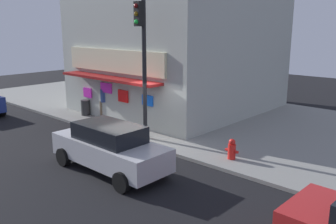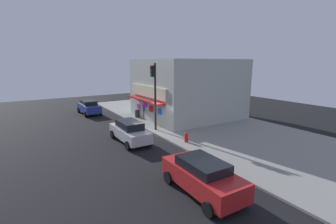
{
  "view_description": "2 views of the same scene",
  "coord_description": "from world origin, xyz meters",
  "px_view_note": "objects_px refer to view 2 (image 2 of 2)",
  "views": [
    {
      "loc": [
        10.37,
        -9.64,
        4.78
      ],
      "look_at": [
        -0.24,
        1.99,
        1.03
      ],
      "focal_mm": 38.39,
      "sensor_mm": 36.0,
      "label": 1
    },
    {
      "loc": [
        17.54,
        -9.32,
        6.03
      ],
      "look_at": [
        -0.15,
        1.82,
        1.62
      ],
      "focal_mm": 25.42,
      "sensor_mm": 36.0,
      "label": 2
    }
  ],
  "objects_px": {
    "pedestrian": "(145,110)",
    "parked_car_blue": "(89,107)",
    "traffic_light": "(154,88)",
    "parked_car_red": "(202,176)",
    "trash_can": "(137,113)",
    "fire_hydrant": "(186,137)",
    "parked_car_silver": "(130,131)"
  },
  "relations": [
    {
      "from": "pedestrian",
      "to": "parked_car_blue",
      "type": "distance_m",
      "value": 7.59
    },
    {
      "from": "traffic_light",
      "to": "fire_hydrant",
      "type": "distance_m",
      "value": 5.31
    },
    {
      "from": "trash_can",
      "to": "pedestrian",
      "type": "bearing_deg",
      "value": 12.7
    },
    {
      "from": "fire_hydrant",
      "to": "trash_can",
      "type": "relative_size",
      "value": 0.92
    },
    {
      "from": "parked_car_red",
      "to": "fire_hydrant",
      "type": "bearing_deg",
      "value": 149.69
    },
    {
      "from": "traffic_light",
      "to": "pedestrian",
      "type": "height_order",
      "value": "traffic_light"
    },
    {
      "from": "fire_hydrant",
      "to": "parked_car_red",
      "type": "height_order",
      "value": "parked_car_red"
    },
    {
      "from": "fire_hydrant",
      "to": "parked_car_blue",
      "type": "bearing_deg",
      "value": -166.44
    },
    {
      "from": "traffic_light",
      "to": "trash_can",
      "type": "relative_size",
      "value": 7.12
    },
    {
      "from": "traffic_light",
      "to": "parked_car_red",
      "type": "xyz_separation_m",
      "value": [
        10.05,
        -3.03,
        -2.97
      ]
    },
    {
      "from": "parked_car_red",
      "to": "parked_car_silver",
      "type": "xyz_separation_m",
      "value": [
        -8.57,
        0.03,
        -0.01
      ]
    },
    {
      "from": "traffic_light",
      "to": "trash_can",
      "type": "distance_m",
      "value": 6.33
    },
    {
      "from": "fire_hydrant",
      "to": "parked_car_silver",
      "type": "height_order",
      "value": "parked_car_silver"
    },
    {
      "from": "parked_car_silver",
      "to": "parked_car_blue",
      "type": "bearing_deg",
      "value": -179.69
    },
    {
      "from": "traffic_light",
      "to": "parked_car_blue",
      "type": "height_order",
      "value": "traffic_light"
    },
    {
      "from": "traffic_light",
      "to": "pedestrian",
      "type": "relative_size",
      "value": 3.23
    },
    {
      "from": "fire_hydrant",
      "to": "pedestrian",
      "type": "bearing_deg",
      "value": 175.42
    },
    {
      "from": "traffic_light",
      "to": "fire_hydrant",
      "type": "relative_size",
      "value": 7.71
    },
    {
      "from": "traffic_light",
      "to": "trash_can",
      "type": "height_order",
      "value": "traffic_light"
    },
    {
      "from": "parked_car_silver",
      "to": "fire_hydrant",
      "type": "bearing_deg",
      "value": 52.53
    },
    {
      "from": "trash_can",
      "to": "parked_car_silver",
      "type": "xyz_separation_m",
      "value": [
        6.83,
        -3.8,
        0.3
      ]
    },
    {
      "from": "pedestrian",
      "to": "parked_car_blue",
      "type": "bearing_deg",
      "value": -146.81
    },
    {
      "from": "parked_car_silver",
      "to": "parked_car_red",
      "type": "bearing_deg",
      "value": -0.23
    },
    {
      "from": "fire_hydrant",
      "to": "parked_car_red",
      "type": "distance_m",
      "value": 6.89
    },
    {
      "from": "traffic_light",
      "to": "fire_hydrant",
      "type": "bearing_deg",
      "value": 6.06
    },
    {
      "from": "pedestrian",
      "to": "parked_car_silver",
      "type": "bearing_deg",
      "value": -36.51
    },
    {
      "from": "traffic_light",
      "to": "trash_can",
      "type": "xyz_separation_m",
      "value": [
        -5.35,
        0.8,
        -3.29
      ]
    },
    {
      "from": "fire_hydrant",
      "to": "trash_can",
      "type": "height_order",
      "value": "trash_can"
    },
    {
      "from": "parked_car_red",
      "to": "parked_car_blue",
      "type": "bearing_deg",
      "value": -179.92
    },
    {
      "from": "traffic_light",
      "to": "fire_hydrant",
      "type": "height_order",
      "value": "traffic_light"
    },
    {
      "from": "trash_can",
      "to": "parked_car_blue",
      "type": "bearing_deg",
      "value": -142.6
    },
    {
      "from": "trash_can",
      "to": "parked_car_red",
      "type": "xyz_separation_m",
      "value": [
        15.39,
        -3.83,
        0.32
      ]
    }
  ]
}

